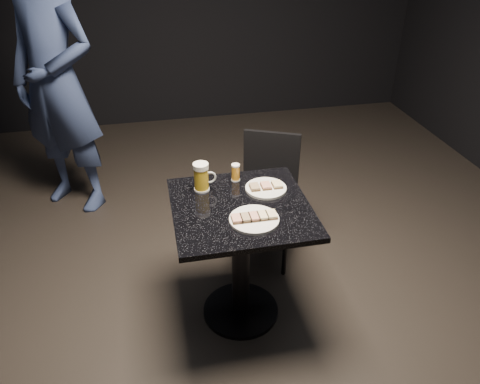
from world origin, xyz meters
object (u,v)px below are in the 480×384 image
plate_large (254,219)px  table (241,243)px  beer_mug (202,177)px  beer_tumbler (236,172)px  chair (268,189)px  patron (56,83)px  plate_small (266,188)px

plate_large → table: size_ratio=0.32×
plate_large → beer_mug: size_ratio=1.54×
table → beer_tumbler: bearing=84.4°
beer_tumbler → chair: size_ratio=0.12×
patron → beer_mug: bearing=-22.1°
table → chair: 0.60m
plate_large → plate_small: size_ratio=1.10×
table → beer_mug: beer_mug is taller
plate_small → chair: 0.49m
plate_small → beer_mug: beer_mug is taller
plate_small → table: bearing=-142.1°
table → chair: size_ratio=0.88×
beer_mug → beer_tumbler: 0.21m
patron → beer_mug: size_ratio=12.39×
patron → beer_tumbler: 1.62m
beer_mug → plate_small: bearing=-11.4°
plate_large → patron: (-1.06, 1.62, 0.22)m
patron → chair: bearing=-1.6°
patron → plate_large: bearing=-22.6°
plate_small → table: size_ratio=0.29×
table → beer_tumbler: beer_tumbler is taller
patron → beer_tumbler: bearing=-15.0°
chair → plate_large: bearing=-110.7°
plate_large → plate_small: same height
plate_small → beer_tumbler: size_ratio=2.26×
plate_large → beer_mug: bearing=121.4°
chair → patron: bearing=144.3°
plate_small → beer_tumbler: beer_tumbler is taller
beer_mug → beer_tumbler: beer_mug is taller
patron → beer_mug: (0.86, -1.28, -0.15)m
plate_small → table: (-0.16, -0.13, -0.25)m
table → beer_mug: 0.41m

